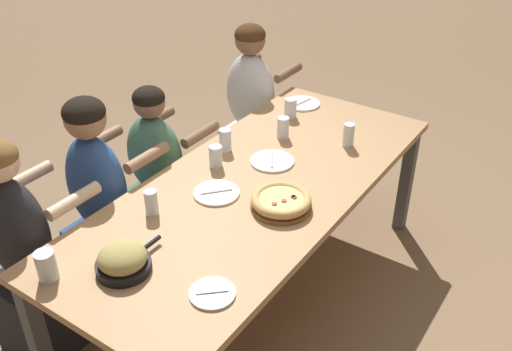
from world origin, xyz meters
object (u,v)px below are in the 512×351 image
object	(u,v)px
drinking_glass_d	(47,267)
diner_far_left	(27,264)
drinking_glass_a	(283,129)
drinking_glass_g	(349,137)
pizza_board_main	(281,202)
skillet_bowl	(123,260)
diner_far_right	(251,116)
drinking_glass_e	(151,203)
empty_plate_d	(212,293)
drinking_glass_b	(290,109)
diner_far_midleft	(102,211)
empty_plate_b	(302,103)
empty_plate_a	(272,161)
drinking_glass_c	(216,158)
diner_far_center	(158,184)
empty_plate_c	(216,193)
drinking_glass_f	(225,140)

from	to	relation	value
drinking_glass_d	diner_far_left	distance (m)	0.52
drinking_glass_a	drinking_glass_g	size ratio (longest dim) A/B	0.92
pizza_board_main	skillet_bowl	bearing A→B (deg)	157.86
drinking_glass_g	diner_far_right	xyz separation A→B (m)	(0.35, 0.90, -0.27)
drinking_glass_e	drinking_glass_g	distance (m)	1.18
empty_plate_d	drinking_glass_b	bearing A→B (deg)	20.44
pizza_board_main	drinking_glass_a	bearing A→B (deg)	31.26
drinking_glass_b	diner_far_right	world-z (taller)	diner_far_right
drinking_glass_e	diner_far_midleft	bearing A→B (deg)	82.16
empty_plate_d	drinking_glass_a	distance (m)	1.31
drinking_glass_a	empty_plate_d	bearing A→B (deg)	-159.92
empty_plate_b	drinking_glass_g	distance (m)	0.59
drinking_glass_b	pizza_board_main	bearing A→B (deg)	-151.24
empty_plate_b	drinking_glass_d	bearing A→B (deg)	179.70
skillet_bowl	drinking_glass_e	size ratio (longest dim) A/B	2.64
drinking_glass_a	drinking_glass_g	bearing A→B (deg)	-71.18
empty_plate_a	empty_plate_b	distance (m)	0.75
drinking_glass_c	drinking_glass_e	xyz separation A→B (m)	(-0.50, -0.01, 0.01)
empty_plate_d	diner_far_center	xyz separation A→B (m)	(0.75, 1.00, -0.27)
empty_plate_b	drinking_glass_a	bearing A→B (deg)	-163.53
empty_plate_c	diner_far_midleft	distance (m)	0.67
drinking_glass_f	drinking_glass_d	bearing A→B (deg)	-178.16
drinking_glass_d	drinking_glass_b	bearing A→B (deg)	-1.33
skillet_bowl	drinking_glass_c	world-z (taller)	same
drinking_glass_a	drinking_glass_c	world-z (taller)	drinking_glass_a
empty_plate_a	drinking_glass_d	xyz separation A→B (m)	(-1.26, 0.24, 0.05)
empty_plate_c	drinking_glass_d	size ratio (longest dim) A/B	1.75
drinking_glass_a	drinking_glass_d	xyz separation A→B (m)	(-1.53, 0.14, 0.00)
pizza_board_main	drinking_glass_b	distance (m)	0.96
drinking_glass_c	skillet_bowl	bearing A→B (deg)	-167.58
empty_plate_b	drinking_glass_b	world-z (taller)	drinking_glass_b
drinking_glass_d	drinking_glass_f	size ratio (longest dim) A/B	1.02
diner_far_center	drinking_glass_f	bearing A→B (deg)	25.68
skillet_bowl	drinking_glass_f	distance (m)	1.05
empty_plate_a	diner_far_left	bearing A→B (deg)	149.81
drinking_glass_f	drinking_glass_g	size ratio (longest dim) A/B	0.95
drinking_glass_e	empty_plate_c	bearing A→B (deg)	-26.22
pizza_board_main	drinking_glass_b	world-z (taller)	drinking_glass_b
drinking_glass_f	diner_far_right	world-z (taller)	diner_far_right
skillet_bowl	diner_far_right	size ratio (longest dim) A/B	0.27
empty_plate_b	empty_plate_c	xyz separation A→B (m)	(-1.12, -0.17, 0.00)
empty_plate_c	drinking_glass_d	xyz separation A→B (m)	(-0.85, 0.18, 0.05)
empty_plate_b	drinking_glass_b	xyz separation A→B (m)	(-0.20, -0.03, 0.05)
empty_plate_d	drinking_glass_e	distance (m)	0.62
empty_plate_b	diner_far_left	size ratio (longest dim) A/B	0.19
drinking_glass_e	skillet_bowl	bearing A→B (deg)	-153.75
diner_far_right	drinking_glass_g	bearing A→B (deg)	-21.19
empty_plate_d	drinking_glass_b	xyz separation A→B (m)	(1.48, 0.55, 0.05)
drinking_glass_g	drinking_glass_a	bearing A→B (deg)	108.82
empty_plate_d	diner_far_left	size ratio (longest dim) A/B	0.15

